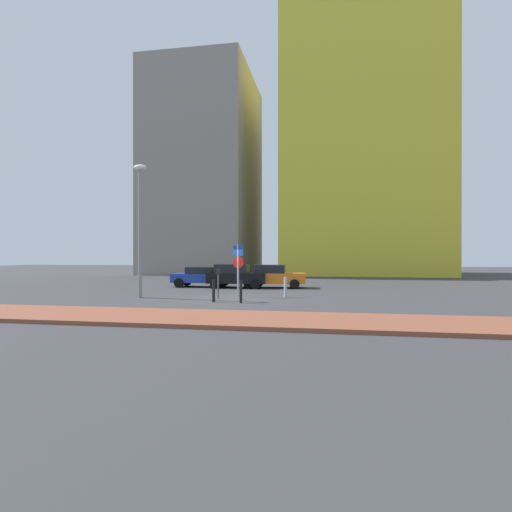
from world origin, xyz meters
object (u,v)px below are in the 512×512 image
object	(u,v)px
street_lamp	(140,219)
parked_car_orange	(272,276)
parking_sign_post	(238,264)
traffic_bollard_far	(214,291)
parked_car_black	(236,276)
parking_meter	(218,279)
parked_car_blue	(202,276)
traffic_bollard_mid	(241,292)
traffic_bollard_near	(285,287)

from	to	relation	value
street_lamp	parked_car_orange	bearing A→B (deg)	51.79
parking_sign_post	traffic_bollard_far	bearing A→B (deg)	-104.21
parked_car_black	traffic_bollard_far	bearing A→B (deg)	-84.35
parking_meter	traffic_bollard_far	distance (m)	1.68
parked_car_black	parking_sign_post	distance (m)	6.05
street_lamp	parked_car_blue	bearing A→B (deg)	82.15
parking_meter	traffic_bollard_mid	distance (m)	2.42
traffic_bollard_near	parked_car_orange	bearing A→B (deg)	104.36
parked_car_blue	traffic_bollard_mid	world-z (taller)	parked_car_blue
parked_car_blue	parking_meter	size ratio (longest dim) A/B	2.71
traffic_bollard_far	traffic_bollard_near	bearing A→B (deg)	41.16
parked_car_black	parking_sign_post	world-z (taller)	parking_sign_post
parking_sign_post	traffic_bollard_near	size ratio (longest dim) A/B	2.58
parking_meter	traffic_bollard_mid	world-z (taller)	parking_meter
traffic_bollard_mid	traffic_bollard_far	xyz separation A→B (m)	(-1.35, 0.18, 0.00)
parked_car_blue	parking_sign_post	world-z (taller)	parking_sign_post
parking_meter	street_lamp	distance (m)	5.16
parked_car_orange	street_lamp	size ratio (longest dim) A/B	0.65
parking_sign_post	traffic_bollard_far	size ratio (longest dim) A/B	2.60
parking_sign_post	parking_meter	bearing A→B (deg)	-134.29
street_lamp	parking_meter	bearing A→B (deg)	4.66
traffic_bollard_far	parked_car_black	bearing A→B (deg)	95.65
parking_sign_post	street_lamp	distance (m)	5.61
parked_car_orange	parked_car_black	bearing A→B (deg)	-168.99
parking_meter	traffic_bollard_near	bearing A→B (deg)	18.47
parked_car_black	parking_meter	world-z (taller)	parked_car_black
parked_car_black	parking_meter	bearing A→B (deg)	-84.88
parked_car_blue	parked_car_orange	xyz separation A→B (m)	(4.87, 0.12, 0.06)
parking_meter	parked_car_orange	bearing A→B (deg)	76.01
parked_car_orange	traffic_bollard_far	size ratio (longest dim) A/B	4.27
parking_meter	traffic_bollard_far	xyz separation A→B (m)	(0.22, -1.60, -0.44)
street_lamp	traffic_bollard_near	size ratio (longest dim) A/B	6.49
parked_car_orange	parking_meter	bearing A→B (deg)	-103.99
parked_car_orange	parking_sign_post	world-z (taller)	parking_sign_post
parking_meter	traffic_bollard_far	size ratio (longest dim) A/B	1.42
parking_sign_post	parked_car_blue	bearing A→B (deg)	122.61
parked_car_black	parking_sign_post	bearing A→B (deg)	-76.04
parked_car_blue	parked_car_orange	world-z (taller)	parked_car_orange
parked_car_orange	street_lamp	world-z (taller)	street_lamp
parked_car_blue	parking_meter	bearing A→B (deg)	-66.23
parked_car_black	parked_car_orange	xyz separation A→B (m)	(2.38, 0.46, -0.04)
traffic_bollard_mid	street_lamp	bearing A→B (deg)	165.73
parked_car_blue	parked_car_black	distance (m)	2.52
street_lamp	traffic_bollard_far	world-z (taller)	street_lamp
traffic_bollard_near	parking_meter	bearing A→B (deg)	-161.53
parked_car_black	street_lamp	bearing A→B (deg)	-116.57
parking_sign_post	traffic_bollard_mid	world-z (taller)	parking_sign_post
parked_car_orange	parking_meter	world-z (taller)	parked_car_orange
parked_car_black	street_lamp	distance (m)	8.49
parking_sign_post	parked_car_black	bearing A→B (deg)	103.96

